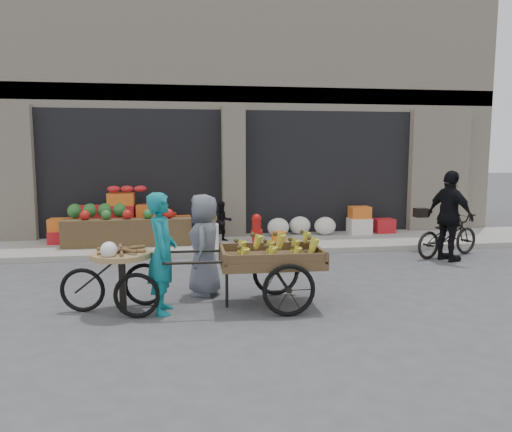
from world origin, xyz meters
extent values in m
plane|color=#424244|center=(0.00, 0.00, 0.00)|extent=(80.00, 80.00, 0.00)
cube|color=gray|center=(0.00, 4.10, 0.06)|extent=(18.00, 2.20, 0.12)
cube|color=beige|center=(0.00, 8.20, 3.50)|extent=(14.00, 6.00, 7.00)
cube|color=gray|center=(0.00, 5.35, 3.60)|extent=(14.00, 0.30, 0.40)
cube|color=black|center=(-2.48, 6.00, 1.67)|extent=(4.40, 1.60, 3.10)
cube|color=black|center=(2.48, 6.00, 1.67)|extent=(4.40, 1.60, 3.10)
cube|color=beige|center=(0.00, 5.15, 1.67)|extent=(0.55, 0.80, 3.22)
cube|color=brown|center=(-2.48, 3.95, 0.42)|extent=(2.80, 0.45, 0.60)
sphere|color=#1E5923|center=(-3.17, 4.45, 0.86)|extent=(0.34, 0.34, 0.34)
cylinder|color=silver|center=(-0.75, 3.60, 0.37)|extent=(0.52, 0.52, 0.50)
cylinder|color=#A5140F|center=(0.35, 3.55, 0.40)|extent=(0.20, 0.20, 0.56)
sphere|color=#A5140F|center=(0.35, 3.55, 0.72)|extent=(0.22, 0.22, 0.22)
cylinder|color=orange|center=(0.85, 3.50, 0.27)|extent=(0.32, 0.32, 0.30)
ellipsoid|color=silver|center=(1.68, 4.70, 0.34)|extent=(1.70, 0.60, 0.44)
imported|color=black|center=(-0.35, 4.20, 0.58)|extent=(0.51, 0.43, 0.93)
cube|color=brown|center=(-0.06, -0.42, 0.66)|extent=(1.46, 0.97, 0.13)
torus|color=black|center=(0.09, -0.94, 0.36)|extent=(0.73, 0.08, 0.72)
torus|color=black|center=(0.11, 0.09, 0.36)|extent=(0.73, 0.08, 0.72)
cylinder|color=black|center=(-0.70, -0.41, 0.30)|extent=(0.04, 0.04, 0.60)
imported|color=#10717B|center=(-1.58, -0.49, 0.83)|extent=(0.42, 0.62, 1.66)
cylinder|color=#9E7F51|center=(-2.13, -0.38, 0.80)|extent=(0.94, 0.94, 0.07)
cube|color=black|center=(-2.13, -0.38, 0.40)|extent=(0.09, 0.09, 0.80)
torus|color=black|center=(-1.92, -0.69, 0.31)|extent=(0.62, 0.14, 0.62)
torus|color=black|center=(-1.85, -0.14, 0.31)|extent=(0.62, 0.14, 0.62)
torus|color=black|center=(-2.68, -0.31, 0.31)|extent=(0.62, 0.14, 0.62)
imported|color=slate|center=(-0.97, 0.29, 0.78)|extent=(0.61, 0.83, 1.56)
imported|color=black|center=(4.23, 2.34, 0.45)|extent=(1.82, 1.15, 0.90)
imported|color=black|center=(4.03, 1.94, 0.91)|extent=(0.79, 1.16, 1.83)
camera|label=1|loc=(-1.34, -7.26, 2.20)|focal=35.00mm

